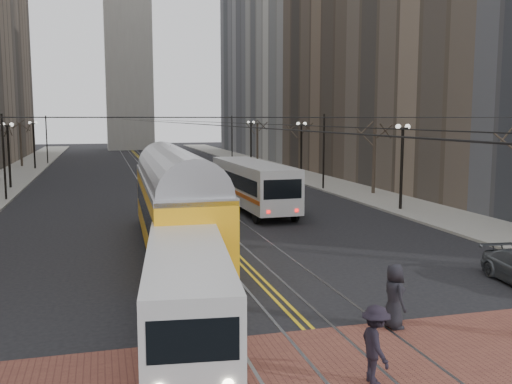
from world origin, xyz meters
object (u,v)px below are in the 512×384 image
transit_bus (187,286)px  pedestrian_a (394,296)px  pedestrian_d (376,345)px  rear_bus (252,186)px  cargo_van (280,197)px  sedan_grey (248,183)px  streetcar (175,211)px

transit_bus → pedestrian_a: size_ratio=5.41×
pedestrian_a → pedestrian_d: (-2.21, -3.14, -0.03)m
rear_bus → pedestrian_d: size_ratio=6.58×
cargo_van → sedan_grey: cargo_van is taller
cargo_van → pedestrian_d: bearing=-101.0°
cargo_van → pedestrian_a: size_ratio=2.38×
transit_bus → pedestrian_d: bearing=-43.9°
streetcar → rear_bus: streetcar is taller
rear_bus → pedestrian_a: 22.66m
sedan_grey → rear_bus: bearing=-94.4°
rear_bus → sedan_grey: bearing=75.9°
transit_bus → pedestrian_a: (6.01, -1.50, -0.33)m
rear_bus → pedestrian_d: rear_bus is taller
transit_bus → pedestrian_a: transit_bus is taller
transit_bus → sedan_grey: size_ratio=2.69×
rear_bus → cargo_van: rear_bus is taller
pedestrian_d → transit_bus: bearing=44.1°
transit_bus → pedestrian_a: bearing=-7.2°
pedestrian_a → rear_bus: bearing=-3.6°
streetcar → cargo_van: size_ratio=3.39×
streetcar → rear_bus: size_ratio=1.27×
sedan_grey → streetcar: bearing=-105.1°
rear_bus → cargo_van: size_ratio=2.68×
streetcar → pedestrian_a: 13.14m
pedestrian_d → pedestrian_a: bearing=-30.3°
transit_bus → rear_bus: (7.61, 21.10, 0.30)m
streetcar → pedestrian_a: bearing=-66.0°
sedan_grey → pedestrian_d: 36.39m
sedan_grey → cargo_van: bearing=-85.1°
streetcar → pedestrian_d: (2.80, -15.25, -0.90)m
streetcar → sedan_grey: (8.86, 20.62, -1.19)m
rear_bus → sedan_grey: (2.26, 10.14, -0.96)m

